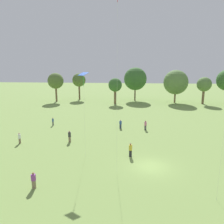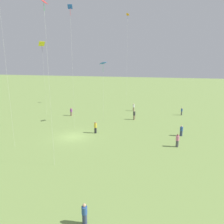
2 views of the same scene
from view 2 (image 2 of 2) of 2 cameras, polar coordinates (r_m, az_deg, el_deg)
ground_plane at (r=33.18m, az=-10.06°, el=-6.37°), size 240.00×240.00×0.00m
person_0 at (r=29.97m, az=16.71°, el=-7.15°), size 0.53×0.53×1.77m
person_2 at (r=47.32m, az=17.74°, el=0.18°), size 0.47×0.47×1.61m
person_3 at (r=16.63m, az=-7.19°, el=-24.95°), size 0.43×0.43×1.62m
person_4 at (r=34.39m, az=17.66°, el=-4.71°), size 0.62×0.62×1.63m
person_5 at (r=41.86m, az=5.83°, el=-0.81°), size 0.61×0.61×1.80m
person_7 at (r=34.07m, az=-4.35°, el=-4.06°), size 0.61×0.61×1.83m
person_8 at (r=49.16m, az=5.65°, el=1.27°), size 0.52×0.52×1.70m
person_9 at (r=45.40m, az=-10.59°, el=0.04°), size 0.54×0.54×1.66m
kite_0 at (r=55.50m, az=4.08°, el=21.56°), size 0.68×0.76×21.74m
kite_1 at (r=22.97m, az=-17.15°, el=22.38°), size 0.67×0.55×16.56m
kite_2 at (r=47.49m, az=-17.84°, el=16.06°), size 1.43×1.40×14.71m
kite_4 at (r=35.95m, az=-10.80°, el=22.73°), size 0.58×0.77×19.09m
kite_5 at (r=38.23m, az=-2.35°, el=12.14°), size 1.37×1.35×10.81m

